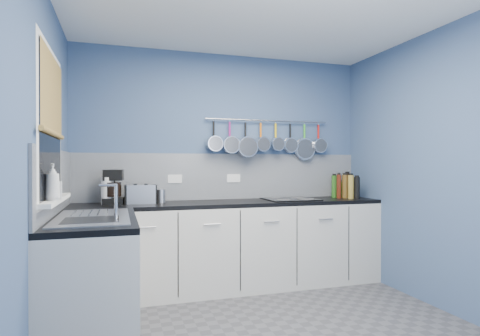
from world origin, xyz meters
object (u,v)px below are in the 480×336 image
soap_bottle_b (56,186)px  hob (290,199)px  coffee_maker (113,187)px  toaster (141,194)px  canister (161,196)px  soap_bottle_a (53,182)px  paper_towel (107,191)px

soap_bottle_b → hob: 2.42m
coffee_maker → toaster: coffee_maker is taller
hob → toaster: bearing=177.6°
canister → soap_bottle_a: bearing=-123.8°
paper_towel → canister: bearing=6.3°
soap_bottle_b → toaster: soap_bottle_b is taller
paper_towel → coffee_maker: 0.07m
soap_bottle_b → hob: soap_bottle_b is taller
soap_bottle_b → hob: size_ratio=0.32×
toaster → soap_bottle_a: bearing=-114.9°
soap_bottle_b → hob: bearing=24.4°
canister → toaster: bearing=-171.6°
soap_bottle_b → toaster: size_ratio=0.61×
soap_bottle_b → canister: soap_bottle_b is taller
toaster → canister: bearing=10.9°
coffee_maker → toaster: 0.26m
paper_towel → canister: 0.52m
soap_bottle_a → toaster: size_ratio=0.84×
soap_bottle_b → canister: bearing=53.2°
soap_bottle_b → paper_towel: (0.31, 1.03, -0.11)m
soap_bottle_a → soap_bottle_b: (0.00, 0.13, -0.03)m
soap_bottle_a → hob: size_ratio=0.44×
hob → coffee_maker: bearing=178.5°
coffee_maker → canister: 0.47m
soap_bottle_a → hob: (2.19, 1.12, -0.26)m
canister → paper_towel: bearing=-173.7°
paper_towel → hob: 1.89m
toaster → hob: size_ratio=0.53×
soap_bottle_b → paper_towel: size_ratio=0.66×
coffee_maker → toaster: size_ratio=1.17×
paper_towel → soap_bottle_b: bearing=-106.5°
coffee_maker → hob: 1.84m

